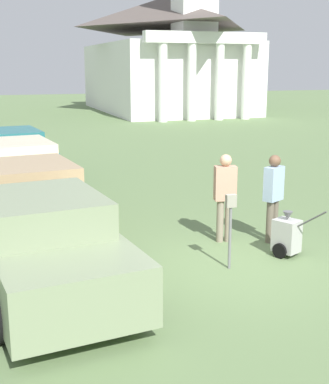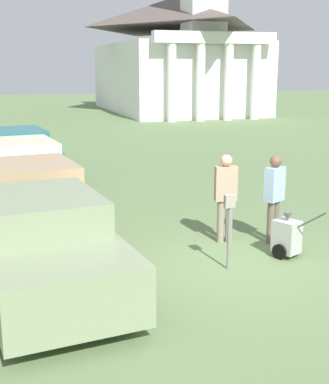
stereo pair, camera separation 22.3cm
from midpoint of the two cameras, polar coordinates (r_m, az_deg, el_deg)
name	(u,v)px [view 1 (the left image)]	position (r m, az deg, el deg)	size (l,w,h in m)	color
ground_plane	(231,267)	(9.45, 6.47, -7.98)	(120.00, 120.00, 0.00)	#607A4C
parked_car_sage	(43,243)	(8.59, -13.51, -5.34)	(2.43, 5.04, 1.54)	gray
parked_car_tan	(29,203)	(11.14, -14.82, -1.15)	(2.45, 4.90, 1.56)	tan
parked_car_cream	(17,171)	(14.55, -15.84, 2.13)	(2.42, 5.24, 1.55)	beige
parked_car_teal	(11,154)	(17.70, -16.43, 3.96)	(2.48, 5.28, 1.48)	#23666B
parking_meter	(230,217)	(9.11, 6.36, -2.69)	(0.18, 0.09, 1.32)	slate
person_worker	(225,192)	(10.50, 5.86, -0.05)	(0.45, 0.30, 1.76)	gray
person_supervisor	(273,193)	(10.64, 10.95, -0.08)	(0.47, 0.39, 1.75)	#665B4C
equipment_cart	(287,235)	(10.05, 12.28, -4.56)	(0.62, 0.97, 1.00)	#B2B2AD
church	(167,46)	(41.71, 0.06, 15.34)	(9.69, 16.42, 22.28)	white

